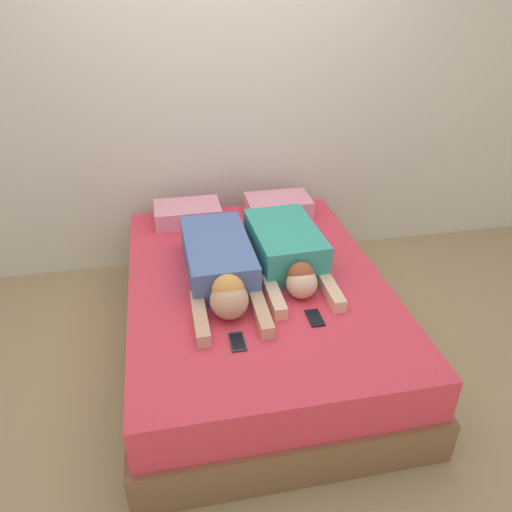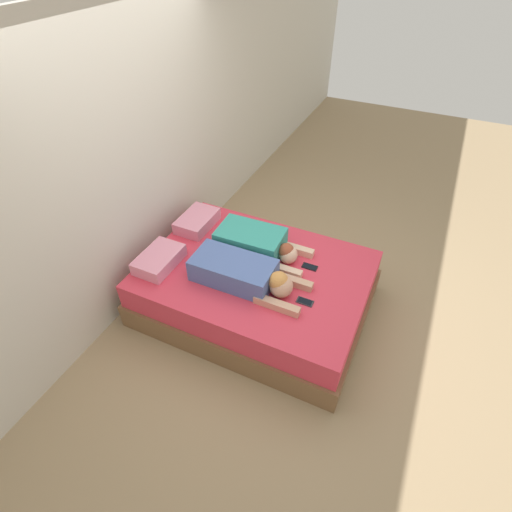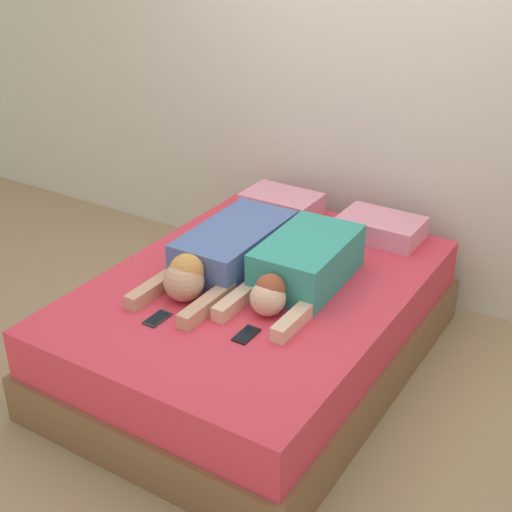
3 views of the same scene
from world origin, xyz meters
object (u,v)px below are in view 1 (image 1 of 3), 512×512
at_px(pillow_head_left, 188,213).
at_px(pillow_head_right, 278,205).
at_px(cell_phone_left, 237,342).
at_px(cell_phone_right, 315,318).
at_px(person_left, 220,265).
at_px(bed, 256,313).
at_px(person_right, 287,251).

height_order(pillow_head_left, pillow_head_right, same).
xyz_separation_m(cell_phone_left, cell_phone_right, (0.43, 0.11, 0.00)).
xyz_separation_m(person_left, cell_phone_right, (0.43, -0.46, -0.10)).
relative_size(bed, person_right, 2.32).
relative_size(bed, pillow_head_right, 4.50).
bearing_deg(pillow_head_left, person_right, -53.78).
xyz_separation_m(bed, cell_phone_right, (0.22, -0.44, 0.26)).
bearing_deg(bed, cell_phone_right, -63.00).
xyz_separation_m(bed, person_right, (0.21, 0.09, 0.37)).
height_order(person_left, person_right, same).
bearing_deg(pillow_head_right, cell_phone_right, -94.82).
height_order(pillow_head_left, person_right, person_right).
distance_m(pillow_head_left, cell_phone_right, 1.38).
xyz_separation_m(bed, pillow_head_right, (0.33, 0.83, 0.32)).
bearing_deg(person_left, pillow_head_left, 98.73).
xyz_separation_m(person_left, person_right, (0.42, 0.07, 0.01)).
relative_size(pillow_head_right, person_right, 0.52).
relative_size(pillow_head_left, cell_phone_right, 3.27).
bearing_deg(pillow_head_left, cell_phone_left, -84.65).
height_order(bed, cell_phone_right, cell_phone_right).
bearing_deg(person_left, pillow_head_right, 56.45).
height_order(bed, pillow_head_right, pillow_head_right).
bearing_deg(bed, person_left, 175.70).
height_order(bed, person_right, person_right).
distance_m(bed, pillow_head_left, 0.95).
distance_m(pillow_head_left, cell_phone_left, 1.38).
bearing_deg(person_right, cell_phone_right, -88.42).
xyz_separation_m(pillow_head_left, person_right, (0.54, -0.74, 0.05)).
distance_m(person_left, person_right, 0.42).
distance_m(person_right, cell_phone_right, 0.54).
xyz_separation_m(pillow_head_left, cell_phone_right, (0.55, -1.27, -0.06)).
bearing_deg(cell_phone_left, cell_phone_right, 14.13).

